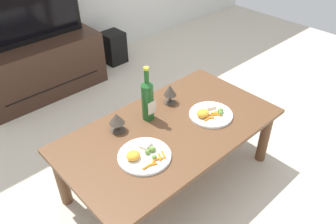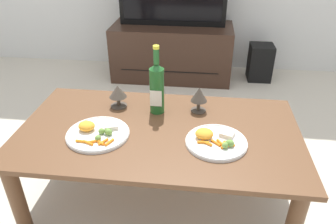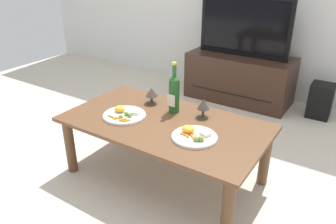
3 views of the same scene
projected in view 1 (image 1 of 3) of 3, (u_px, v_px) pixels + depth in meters
name	position (u px, v px, depth m)	size (l,w,h in m)	color
ground_plane	(170.00, 178.00, 2.25)	(6.40, 6.40, 0.00)	beige
dining_table	(170.00, 136.00, 2.03)	(1.35, 0.74, 0.44)	brown
tv_stand	(40.00, 67.00, 3.00)	(1.09, 0.49, 0.50)	#382319
tv_screen	(24.00, 7.00, 2.66)	(0.95, 0.05, 0.62)	black
floor_speaker	(114.00, 47.00, 3.51)	(0.21, 0.21, 0.34)	black
wine_bottle	(148.00, 99.00, 1.99)	(0.07, 0.08, 0.36)	#1E5923
goblet_left	(117.00, 120.00, 1.92)	(0.09, 0.09, 0.12)	#473D33
goblet_right	(170.00, 91.00, 2.15)	(0.08, 0.08, 0.14)	#473D33
dinner_plate_left	(144.00, 155.00, 1.78)	(0.29, 0.29, 0.05)	white
dinner_plate_right	(210.00, 114.00, 2.08)	(0.28, 0.28, 0.06)	white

